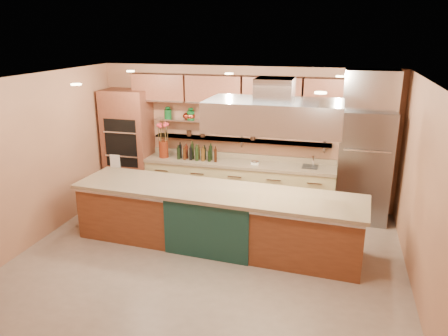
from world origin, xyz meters
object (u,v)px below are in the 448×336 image
(kitchen_scale, at_px, (255,162))
(flower_vase, at_px, (164,149))
(refrigerator, at_px, (364,167))
(island, at_px, (216,218))
(green_canister, at_px, (229,117))
(copper_kettle, at_px, (187,116))

(kitchen_scale, bearing_deg, flower_vase, -179.76)
(refrigerator, distance_m, kitchen_scale, 2.05)
(island, height_order, green_canister, green_canister)
(island, distance_m, copper_kettle, 2.62)
(kitchen_scale, relative_size, copper_kettle, 0.90)
(refrigerator, height_order, green_canister, refrigerator)
(copper_kettle, bearing_deg, island, -58.92)
(refrigerator, relative_size, island, 0.45)
(island, bearing_deg, flower_vase, 136.70)
(island, relative_size, green_canister, 23.49)
(kitchen_scale, relative_size, green_canister, 0.76)
(green_canister, bearing_deg, copper_kettle, 180.00)
(green_canister, bearing_deg, flower_vase, -170.69)
(kitchen_scale, height_order, green_canister, green_canister)
(flower_vase, bearing_deg, refrigerator, -0.14)
(kitchen_scale, distance_m, copper_kettle, 1.71)
(flower_vase, distance_m, kitchen_scale, 1.94)
(green_canister, bearing_deg, island, -81.73)
(flower_vase, xyz_separation_m, copper_kettle, (0.45, 0.22, 0.68))
(island, relative_size, copper_kettle, 27.75)
(kitchen_scale, height_order, copper_kettle, copper_kettle)
(refrigerator, height_order, kitchen_scale, refrigerator)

